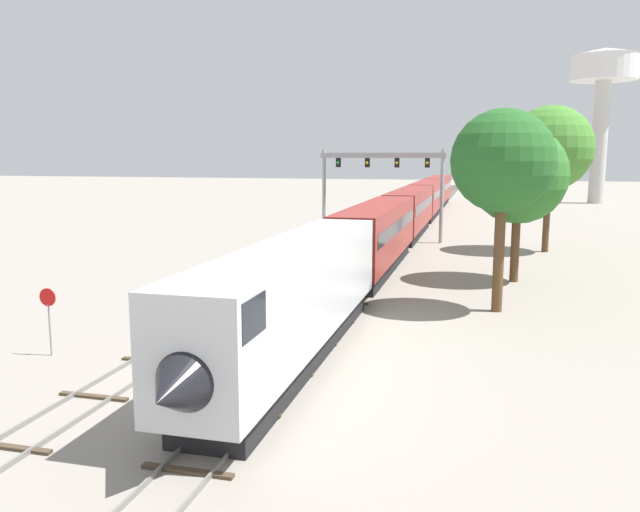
{
  "coord_description": "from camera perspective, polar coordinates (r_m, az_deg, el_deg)",
  "views": [
    {
      "loc": [
        9.3,
        -20.31,
        8.31
      ],
      "look_at": [
        1.0,
        12.0,
        3.0
      ],
      "focal_mm": 35.65,
      "sensor_mm": 36.0,
      "label": 1
    }
  ],
  "objects": [
    {
      "name": "track_near",
      "position": [
        62.2,
        2.41,
        1.42
      ],
      "size": [
        2.6,
        160.0,
        0.16
      ],
      "color": "slate",
      "rests_on": "ground"
    },
    {
      "name": "ground_plane",
      "position": [
        23.84,
        -9.75,
        -11.49
      ],
      "size": [
        400.0,
        400.0,
        0.0
      ],
      "primitive_type": "plane",
      "color": "gray"
    },
    {
      "name": "trackside_tree_mid",
      "position": [
        34.63,
        16.11,
        8.12
      ],
      "size": [
        5.41,
        5.41,
        10.73
      ],
      "color": "brown",
      "rests_on": "ground"
    },
    {
      "name": "trackside_tree_right",
      "position": [
        57.98,
        19.98,
        9.07
      ],
      "size": [
        7.15,
        7.15,
        12.49
      ],
      "color": "brown",
      "rests_on": "ground"
    },
    {
      "name": "passenger_train",
      "position": [
        66.97,
        8.12,
        4.07
      ],
      "size": [
        3.04,
        104.7,
        4.8
      ],
      "color": "silver",
      "rests_on": "ground"
    },
    {
      "name": "water_tower",
      "position": [
        121.74,
        24.12,
        14.34
      ],
      "size": [
        11.14,
        11.14,
        26.19
      ],
      "color": "beige",
      "rests_on": "ground"
    },
    {
      "name": "signal_gantry",
      "position": [
        61.91,
        5.58,
        7.29
      ],
      "size": [
        12.1,
        0.49,
        8.89
      ],
      "color": "#999BA0",
      "rests_on": "ground"
    },
    {
      "name": "stop_sign",
      "position": [
        28.75,
        -23.18,
        -4.64
      ],
      "size": [
        0.76,
        0.08,
        2.88
      ],
      "color": "gray",
      "rests_on": "ground"
    },
    {
      "name": "track_main",
      "position": [
        81.06,
        9.18,
        3.09
      ],
      "size": [
        2.6,
        200.0,
        0.16
      ],
      "color": "slate",
      "rests_on": "ground"
    },
    {
      "name": "trackside_tree_left",
      "position": [
        43.42,
        17.4,
        6.92
      ],
      "size": [
        6.33,
        6.33,
        10.2
      ],
      "color": "brown",
      "rests_on": "ground"
    }
  ]
}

